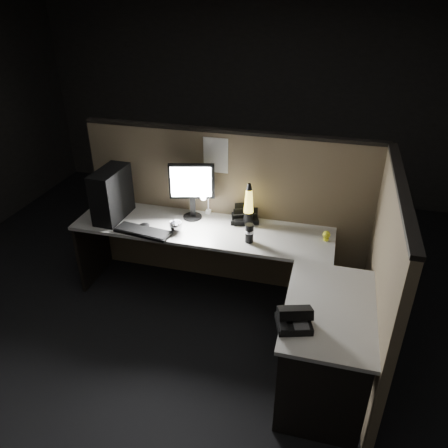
% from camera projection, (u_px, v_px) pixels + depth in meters
% --- Properties ---
extents(floor, '(6.00, 6.00, 0.00)m').
position_uv_depth(floor, '(200.00, 339.00, 3.67)').
color(floor, black).
rests_on(floor, ground).
extents(room_shell, '(6.00, 6.00, 6.00)m').
position_uv_depth(room_shell, '(193.00, 157.00, 2.88)').
color(room_shell, silver).
rests_on(room_shell, ground).
extents(partition_back, '(2.66, 0.06, 1.50)m').
position_uv_depth(partition_back, '(228.00, 211.00, 4.09)').
color(partition_back, brown).
rests_on(partition_back, ground).
extents(partition_right, '(0.06, 1.66, 1.50)m').
position_uv_depth(partition_right, '(380.00, 285.00, 3.09)').
color(partition_right, brown).
rests_on(partition_right, ground).
extents(desk, '(2.60, 1.60, 0.73)m').
position_uv_depth(desk, '(228.00, 269.00, 3.56)').
color(desk, '#AEACA4').
rests_on(desk, ground).
extents(pc_tower, '(0.21, 0.45, 0.46)m').
position_uv_depth(pc_tower, '(112.00, 194.00, 3.91)').
color(pc_tower, black).
rests_on(pc_tower, desk).
extents(monitor, '(0.40, 0.17, 0.52)m').
position_uv_depth(monitor, '(192.00, 186.00, 3.87)').
color(monitor, black).
rests_on(monitor, desk).
extents(keyboard, '(0.52, 0.23, 0.02)m').
position_uv_depth(keyboard, '(143.00, 232.00, 3.76)').
color(keyboard, black).
rests_on(keyboard, desk).
extents(mouse, '(0.12, 0.10, 0.04)m').
position_uv_depth(mouse, '(144.00, 225.00, 3.85)').
color(mouse, black).
rests_on(mouse, desk).
extents(clip_lamp, '(0.05, 0.19, 0.25)m').
position_uv_depth(clip_lamp, '(206.00, 202.00, 3.96)').
color(clip_lamp, white).
rests_on(clip_lamp, desk).
extents(organizer, '(0.28, 0.26, 0.17)m').
position_uv_depth(organizer, '(245.00, 216.00, 3.95)').
color(organizer, black).
rests_on(organizer, desk).
extents(lava_lamp, '(0.11, 0.11, 0.39)m').
position_uv_depth(lava_lamp, '(249.00, 208.00, 3.82)').
color(lava_lamp, black).
rests_on(lava_lamp, desk).
extents(travel_mug, '(0.07, 0.07, 0.17)m').
position_uv_depth(travel_mug, '(249.00, 233.00, 3.60)').
color(travel_mug, black).
rests_on(travel_mug, desk).
extents(steel_mug, '(0.11, 0.11, 0.09)m').
position_uv_depth(steel_mug, '(176.00, 227.00, 3.78)').
color(steel_mug, silver).
rests_on(steel_mug, desk).
extents(figurine, '(0.06, 0.06, 0.06)m').
position_uv_depth(figurine, '(327.00, 235.00, 3.64)').
color(figurine, yellow).
rests_on(figurine, desk).
extents(pinned_paper, '(0.22, 0.00, 0.32)m').
position_uv_depth(pinned_paper, '(216.00, 155.00, 3.81)').
color(pinned_paper, white).
rests_on(pinned_paper, partition_back).
extents(desk_phone, '(0.26, 0.26, 0.13)m').
position_uv_depth(desk_phone, '(294.00, 319.00, 2.74)').
color(desk_phone, black).
rests_on(desk_phone, desk).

